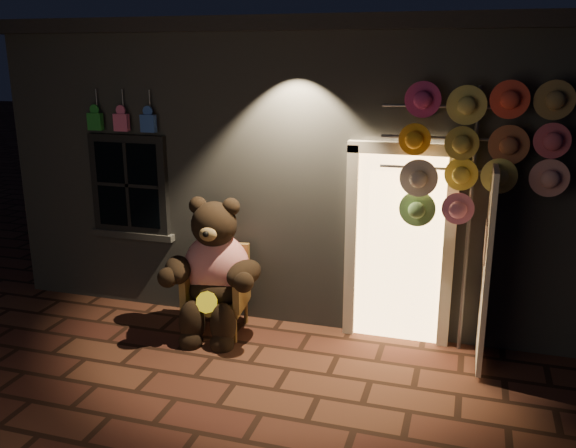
% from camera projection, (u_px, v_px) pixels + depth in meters
% --- Properties ---
extents(ground, '(60.00, 60.00, 0.00)m').
position_uv_depth(ground, '(234.00, 383.00, 5.88)').
color(ground, '#563020').
rests_on(ground, ground).
extents(shop_building, '(7.30, 5.95, 3.51)m').
position_uv_depth(shop_building, '(331.00, 147.00, 9.09)').
color(shop_building, slate).
rests_on(shop_building, ground).
extents(wicker_armchair, '(0.74, 0.68, 0.97)m').
position_uv_depth(wicker_armchair, '(218.00, 288.00, 6.95)').
color(wicker_armchair, olive).
rests_on(wicker_armchair, ground).
extents(teddy_bear, '(1.19, 0.98, 1.64)m').
position_uv_depth(teddy_bear, '(214.00, 271.00, 6.77)').
color(teddy_bear, red).
rests_on(teddy_bear, ground).
extents(hat_rack, '(1.78, 0.22, 2.80)m').
position_uv_depth(hat_rack, '(475.00, 153.00, 5.91)').
color(hat_rack, '#59595E').
rests_on(hat_rack, ground).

